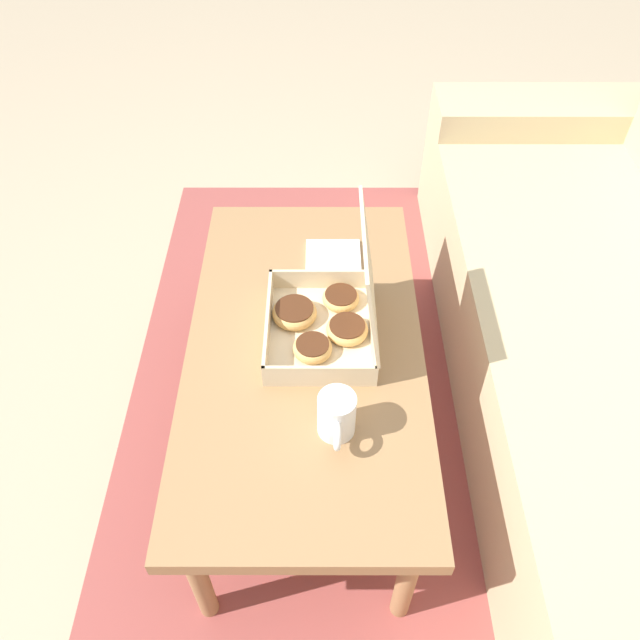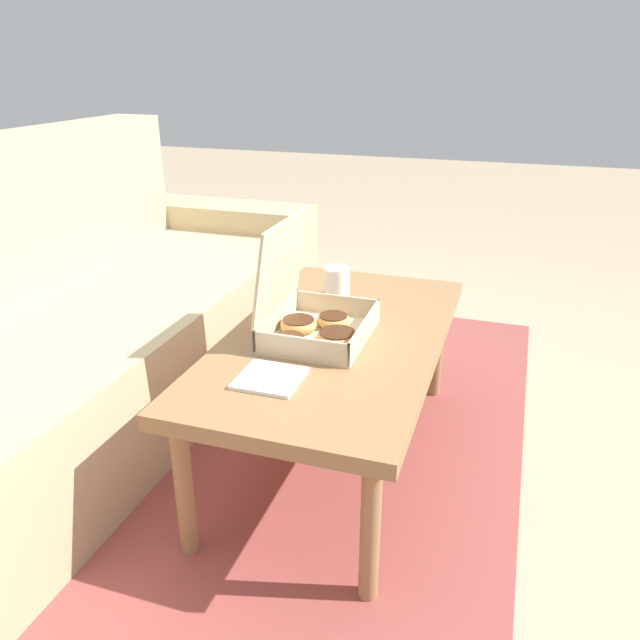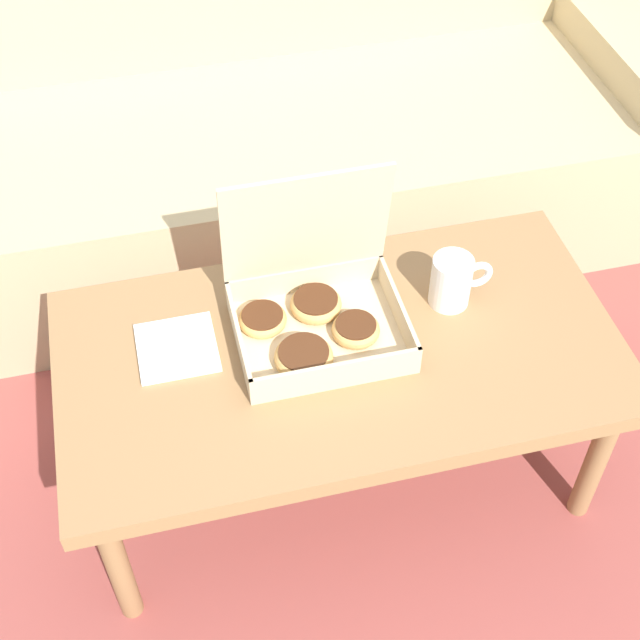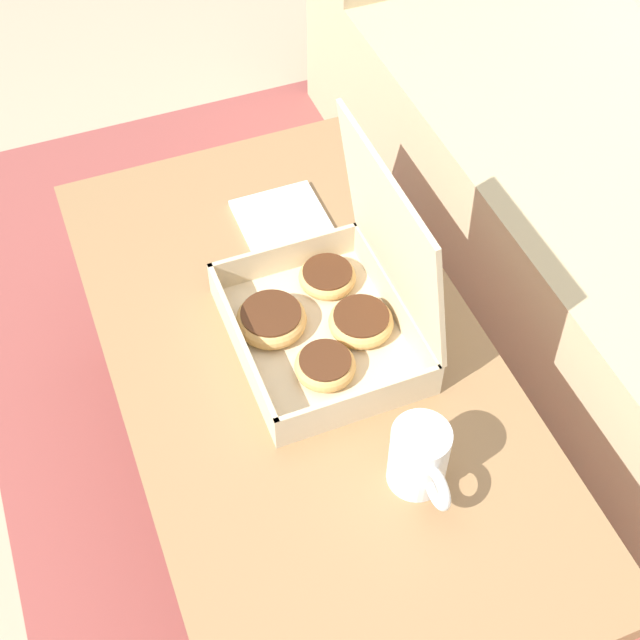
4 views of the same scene
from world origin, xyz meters
TOP-DOWN VIEW (x-y plane):
  - ground_plane at (0.00, 0.00)m, footprint 12.00×12.00m
  - area_rug at (0.00, 0.30)m, footprint 2.42×1.86m
  - couch at (0.00, 0.82)m, footprint 2.30×0.83m
  - coffee_table at (0.00, -0.09)m, footprint 1.08×0.57m
  - pastry_box at (-0.04, -0.03)m, footprint 0.32×0.26m
  - coffee_mug at (0.25, -0.02)m, footprint 0.13×0.08m
  - napkin_stack at (-0.30, -0.02)m, footprint 0.15×0.15m

SIDE VIEW (x-z plane):
  - ground_plane at x=0.00m, z-range 0.00..0.00m
  - area_rug at x=0.00m, z-range 0.00..0.01m
  - couch at x=0.00m, z-range -0.15..0.74m
  - coffee_table at x=0.00m, z-range 0.17..0.58m
  - napkin_stack at x=-0.30m, z-range 0.42..0.42m
  - pastry_box at x=-0.04m, z-range 0.31..0.63m
  - coffee_mug at x=0.25m, z-range 0.42..0.53m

